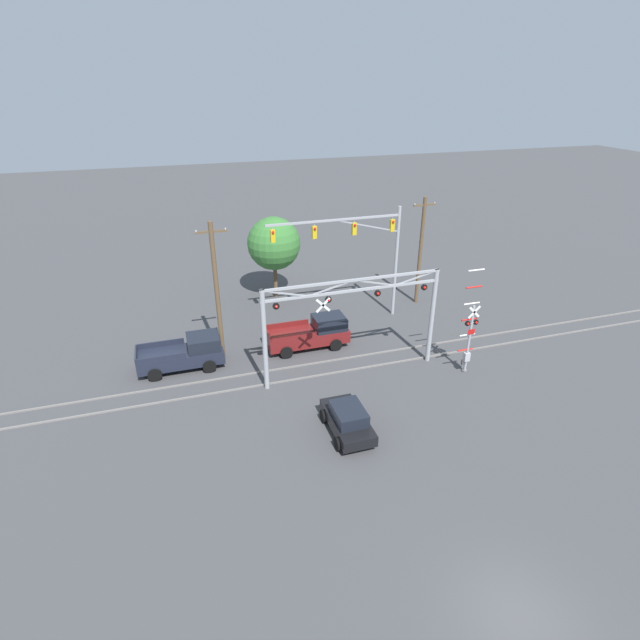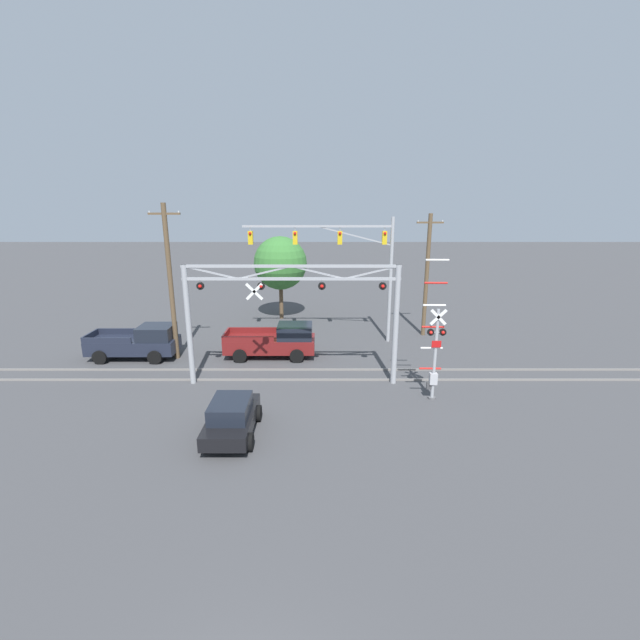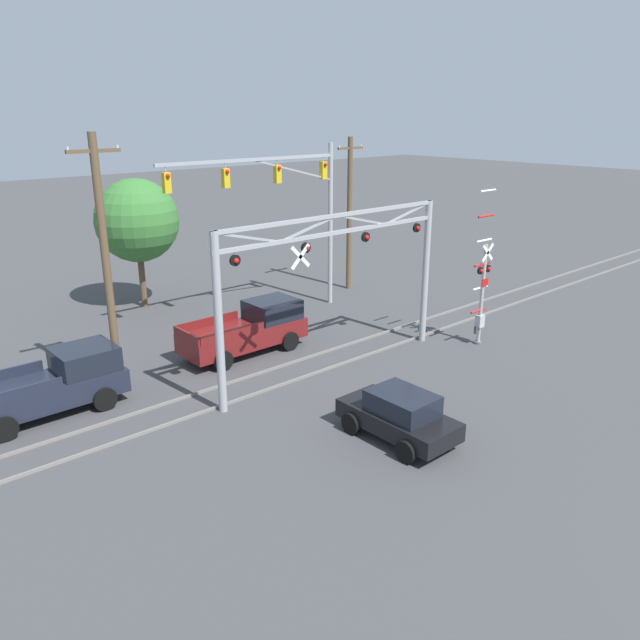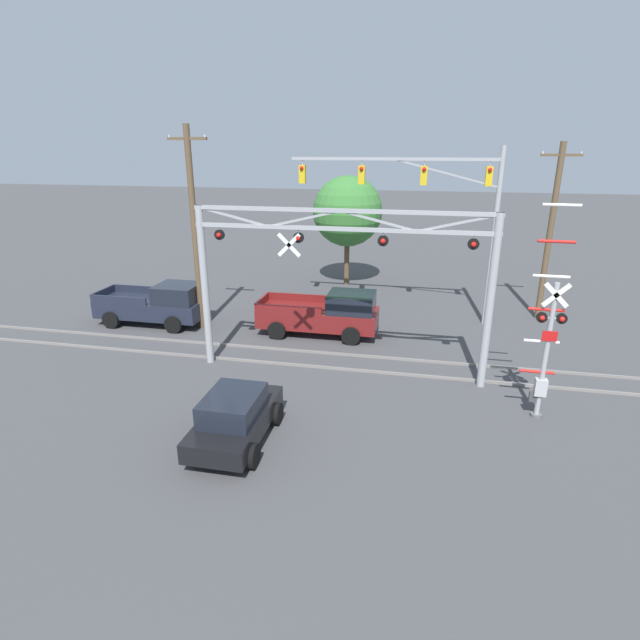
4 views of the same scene
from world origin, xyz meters
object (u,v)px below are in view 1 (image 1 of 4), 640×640
(traffic_signal_span, at_px, (366,245))
(utility_pole_right, at_px, (420,250))
(pickup_truck_following, at_px, (186,353))
(crossing_signal_mast, at_px, (469,338))
(sedan_waiting, at_px, (348,420))
(pickup_truck_lead, at_px, (312,333))
(crossing_gantry, at_px, (353,314))
(background_tree_beyond_span, at_px, (274,244))
(utility_pole_left, at_px, (217,294))

(traffic_signal_span, xyz_separation_m, utility_pole_right, (5.14, 1.44, -1.38))
(pickup_truck_following, bearing_deg, crossing_signal_mast, -19.02)
(traffic_signal_span, xyz_separation_m, sedan_waiting, (-5.82, -12.29, -4.95))
(pickup_truck_lead, relative_size, pickup_truck_following, 1.05)
(pickup_truck_following, bearing_deg, pickup_truck_lead, 1.65)
(crossing_gantry, distance_m, pickup_truck_following, 10.70)
(pickup_truck_lead, bearing_deg, sedan_waiting, -95.30)
(crossing_signal_mast, xyz_separation_m, background_tree_beyond_span, (-8.51, 14.92, 2.17))
(utility_pole_right, bearing_deg, background_tree_beyond_span, 156.70)
(utility_pole_right, distance_m, background_tree_beyond_span, 11.47)
(pickup_truck_lead, distance_m, background_tree_beyond_span, 9.72)
(crossing_gantry, relative_size, utility_pole_left, 1.18)
(pickup_truck_following, height_order, utility_pole_left, utility_pole_left)
(traffic_signal_span, height_order, pickup_truck_lead, traffic_signal_span)
(crossing_signal_mast, relative_size, traffic_signal_span, 0.69)
(crossing_gantry, height_order, crossing_signal_mast, crossing_signal_mast)
(pickup_truck_following, distance_m, utility_pole_left, 4.36)
(crossing_signal_mast, xyz_separation_m, pickup_truck_lead, (-8.08, 5.87, -1.35))
(crossing_gantry, xyz_separation_m, pickup_truck_following, (-9.55, 3.73, -3.06))
(pickup_truck_following, relative_size, sedan_waiting, 1.35)
(crossing_signal_mast, relative_size, pickup_truck_following, 1.30)
(pickup_truck_lead, relative_size, utility_pole_left, 0.59)
(crossing_gantry, bearing_deg, utility_pole_right, 43.93)
(crossing_gantry, height_order, traffic_signal_span, traffic_signal_span)
(crossing_signal_mast, relative_size, pickup_truck_lead, 1.24)
(sedan_waiting, distance_m, utility_pole_left, 11.06)
(utility_pole_left, bearing_deg, pickup_truck_following, -179.96)
(sedan_waiting, bearing_deg, crossing_gantry, 67.73)
(utility_pole_left, bearing_deg, crossing_signal_mast, -21.82)
(pickup_truck_following, xyz_separation_m, sedan_waiting, (7.41, -8.97, -0.20))
(pickup_truck_following, height_order, background_tree_beyond_span, background_tree_beyond_span)
(sedan_waiting, relative_size, background_tree_beyond_span, 0.58)
(crossing_gantry, height_order, background_tree_beyond_span, background_tree_beyond_span)
(pickup_truck_following, distance_m, utility_pole_right, 19.26)
(traffic_signal_span, relative_size, pickup_truck_following, 1.87)
(traffic_signal_span, xyz_separation_m, pickup_truck_lead, (-4.96, -3.08, -4.75))
(crossing_gantry, relative_size, utility_pole_right, 1.27)
(traffic_signal_span, bearing_deg, utility_pole_left, -163.18)
(utility_pole_left, bearing_deg, background_tree_beyond_span, 59.09)
(crossing_signal_mast, bearing_deg, utility_pole_right, 79.01)
(utility_pole_right, bearing_deg, pickup_truck_lead, -155.91)
(traffic_signal_span, height_order, sedan_waiting, traffic_signal_span)
(pickup_truck_following, xyz_separation_m, utility_pole_left, (2.27, 0.00, 3.72))
(traffic_signal_span, distance_m, sedan_waiting, 14.47)
(crossing_gantry, bearing_deg, background_tree_beyond_span, 97.55)
(traffic_signal_span, relative_size, utility_pole_right, 1.15)
(sedan_waiting, relative_size, utility_pole_right, 0.45)
(traffic_signal_span, distance_m, pickup_truck_lead, 7.52)
(pickup_truck_following, relative_size, utility_pole_left, 0.57)
(pickup_truck_lead, distance_m, utility_pole_right, 11.57)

